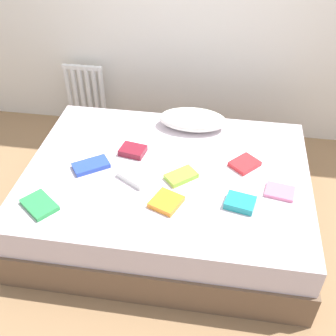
% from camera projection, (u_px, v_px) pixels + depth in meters
% --- Properties ---
extents(ground_plane, '(8.00, 8.00, 0.00)m').
position_uv_depth(ground_plane, '(167.00, 220.00, 3.19)').
color(ground_plane, '#93704C').
extents(bed, '(2.00, 1.50, 0.50)m').
position_uv_depth(bed, '(167.00, 197.00, 3.03)').
color(bed, brown).
rests_on(bed, ground).
extents(radiator, '(0.38, 0.04, 0.54)m').
position_uv_depth(radiator, '(85.00, 91.00, 3.98)').
color(radiator, white).
rests_on(radiator, ground).
extents(pillow, '(0.53, 0.28, 0.14)m').
position_uv_depth(pillow, '(193.00, 120.00, 3.24)').
color(pillow, white).
rests_on(pillow, bed).
extents(textbook_white, '(0.26, 0.23, 0.04)m').
position_uv_depth(textbook_white, '(135.00, 176.00, 2.79)').
color(textbook_white, white).
rests_on(textbook_white, bed).
extents(textbook_teal, '(0.21, 0.18, 0.05)m').
position_uv_depth(textbook_teal, '(240.00, 203.00, 2.59)').
color(textbook_teal, teal).
rests_on(textbook_teal, bed).
extents(textbook_lime, '(0.24, 0.23, 0.03)m').
position_uv_depth(textbook_lime, '(181.00, 176.00, 2.80)').
color(textbook_lime, '#8CC638').
rests_on(textbook_lime, bed).
extents(textbook_green, '(0.28, 0.26, 0.03)m').
position_uv_depth(textbook_green, '(39.00, 205.00, 2.59)').
color(textbook_green, green).
rests_on(textbook_green, bed).
extents(textbook_red, '(0.24, 0.24, 0.03)m').
position_uv_depth(textbook_red, '(245.00, 164.00, 2.90)').
color(textbook_red, red).
rests_on(textbook_red, bed).
extents(textbook_maroon, '(0.20, 0.17, 0.05)m').
position_uv_depth(textbook_maroon, '(133.00, 151.00, 3.01)').
color(textbook_maroon, maroon).
rests_on(textbook_maroon, bed).
extents(textbook_pink, '(0.21, 0.17, 0.02)m').
position_uv_depth(textbook_pink, '(280.00, 192.00, 2.69)').
color(textbook_pink, pink).
rests_on(textbook_pink, bed).
extents(textbook_blue, '(0.28, 0.25, 0.03)m').
position_uv_depth(textbook_blue, '(91.00, 165.00, 2.89)').
color(textbook_blue, '#2847B7').
rests_on(textbook_blue, bed).
extents(textbook_orange, '(0.23, 0.23, 0.04)m').
position_uv_depth(textbook_orange, '(166.00, 202.00, 2.60)').
color(textbook_orange, orange).
rests_on(textbook_orange, bed).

